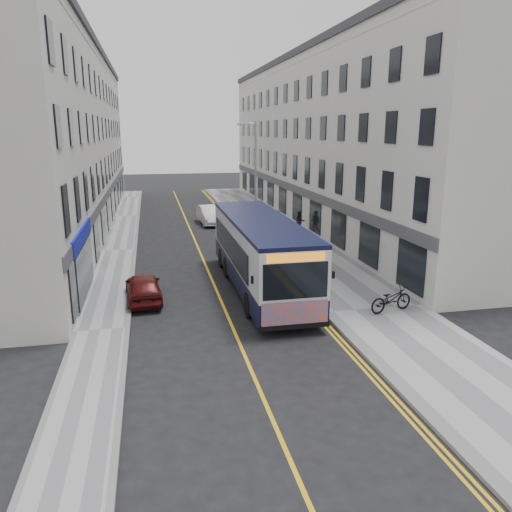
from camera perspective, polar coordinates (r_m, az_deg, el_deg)
name	(u,v)px	position (r m, az deg, el deg)	size (l,w,h in m)	color
ground	(226,312)	(21.33, -3.48, -6.36)	(140.00, 140.00, 0.00)	black
pavement_east	(290,243)	(33.88, 3.96, 1.52)	(4.50, 64.00, 0.12)	#97979A
pavement_west	(119,251)	(32.69, -15.38, 0.57)	(2.00, 64.00, 0.12)	#97979A
kerb_east	(258,244)	(33.34, 0.23, 1.36)	(0.18, 64.00, 0.13)	slate
kerb_west	(135,250)	(32.64, -13.63, 0.67)	(0.18, 64.00, 0.13)	slate
road_centre_line	(198,248)	(32.76, -6.62, 0.92)	(0.12, 64.00, 0.01)	#EDAC15
road_dbl_yellow_inner	(251,245)	(33.26, -0.53, 1.22)	(0.10, 64.00, 0.01)	#EDAC15
road_dbl_yellow_outer	(254,245)	(33.30, -0.19, 1.23)	(0.10, 64.00, 0.01)	#EDAC15
terrace_east	(323,142)	(43.24, 7.64, 12.79)	(6.00, 46.00, 13.00)	silver
terrace_west	(65,143)	(41.24, -20.99, 11.93)	(6.00, 46.00, 13.00)	beige
streetlamp	(254,176)	(34.63, -0.19, 9.08)	(1.32, 0.18, 8.00)	#92949A
city_bus	(260,251)	(23.66, 0.47, 0.54)	(2.77, 11.89, 3.46)	black
bicycle	(391,299)	(21.54, 15.18, -4.77)	(0.72, 2.06, 1.08)	black
pedestrian_near	(279,223)	(35.59, 2.60, 3.82)	(0.69, 0.46, 1.91)	olive
pedestrian_far	(300,222)	(37.03, 5.02, 3.92)	(0.76, 0.59, 1.56)	black
car_white	(210,215)	(41.04, -5.29, 4.71)	(1.59, 4.55, 1.50)	silver
car_maroon	(143,287)	(22.93, -12.75, -3.50)	(1.53, 3.80, 1.30)	#480D0C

